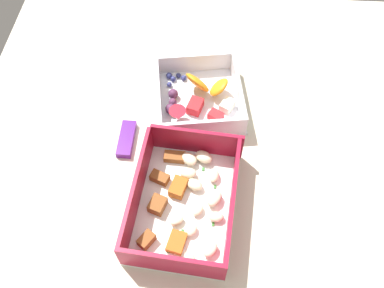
% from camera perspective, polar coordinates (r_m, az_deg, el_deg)
% --- Properties ---
extents(table_surface, '(0.80, 0.80, 0.02)m').
position_cam_1_polar(table_surface, '(0.70, 0.74, -0.53)').
color(table_surface, beige).
rests_on(table_surface, ground).
extents(pasta_container, '(0.22, 0.17, 0.06)m').
position_cam_1_polar(pasta_container, '(0.62, -1.08, -7.82)').
color(pasta_container, white).
rests_on(pasta_container, table_surface).
extents(fruit_bowl, '(0.18, 0.17, 0.06)m').
position_cam_1_polar(fruit_bowl, '(0.73, 0.85, 6.54)').
color(fruit_bowl, white).
rests_on(fruit_bowl, table_surface).
extents(candy_bar, '(0.07, 0.03, 0.01)m').
position_cam_1_polar(candy_bar, '(0.70, -9.15, 0.49)').
color(candy_bar, '#51197A').
rests_on(candy_bar, table_surface).
extents(paper_cup_liner, '(0.03, 0.03, 0.02)m').
position_cam_1_polar(paper_cup_liner, '(0.82, -2.79, 12.43)').
color(paper_cup_liner, white).
rests_on(paper_cup_liner, table_surface).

